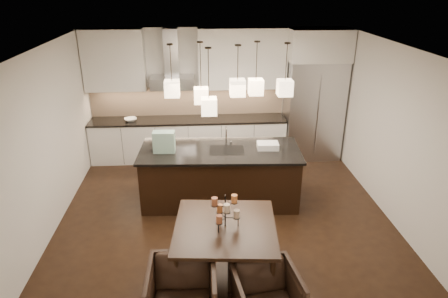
{
  "coord_description": "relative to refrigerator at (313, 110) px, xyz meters",
  "views": [
    {
      "loc": [
        -0.41,
        -5.79,
        3.74
      ],
      "look_at": [
        0.0,
        0.2,
        1.15
      ],
      "focal_mm": 32.0,
      "sensor_mm": 36.0,
      "label": 1
    }
  ],
  "objects": [
    {
      "name": "floor",
      "position": [
        -2.1,
        -2.38,
        -1.08
      ],
      "size": [
        5.5,
        5.5,
        0.02
      ],
      "primitive_type": "cube",
      "color": "black",
      "rests_on": "ground"
    },
    {
      "name": "ceiling",
      "position": [
        -2.1,
        -2.38,
        1.73
      ],
      "size": [
        5.5,
        5.5,
        0.02
      ],
      "primitive_type": "cube",
      "color": "white",
      "rests_on": "wall_back"
    },
    {
      "name": "wall_back",
      "position": [
        -2.1,
        0.38,
        0.32
      ],
      "size": [
        5.5,
        0.02,
        2.8
      ],
      "primitive_type": "cube",
      "color": "silver",
      "rests_on": "ground"
    },
    {
      "name": "wall_front",
      "position": [
        -2.1,
        -5.14,
        0.32
      ],
      "size": [
        5.5,
        0.02,
        2.8
      ],
      "primitive_type": "cube",
      "color": "silver",
      "rests_on": "ground"
    },
    {
      "name": "wall_left",
      "position": [
        -4.86,
        -2.38,
        0.32
      ],
      "size": [
        0.02,
        5.5,
        2.8
      ],
      "primitive_type": "cube",
      "color": "silver",
      "rests_on": "ground"
    },
    {
      "name": "wall_right",
      "position": [
        0.66,
        -2.38,
        0.32
      ],
      "size": [
        0.02,
        5.5,
        2.8
      ],
      "primitive_type": "cube",
      "color": "silver",
      "rests_on": "ground"
    },
    {
      "name": "refrigerator",
      "position": [
        0.0,
        0.0,
        0.0
      ],
      "size": [
        1.2,
        0.72,
        2.15
      ],
      "primitive_type": "cube",
      "color": "#B7B7BA",
      "rests_on": "floor"
    },
    {
      "name": "fridge_panel",
      "position": [
        0.0,
        0.0,
        1.4
      ],
      "size": [
        1.26,
        0.72,
        0.65
      ],
      "primitive_type": "cube",
      "color": "silver",
      "rests_on": "refrigerator"
    },
    {
      "name": "lower_cabinets",
      "position": [
        -2.73,
        0.05,
        -0.64
      ],
      "size": [
        4.21,
        0.62,
        0.88
      ],
      "primitive_type": "cube",
      "color": "silver",
      "rests_on": "floor"
    },
    {
      "name": "countertop",
      "position": [
        -2.73,
        0.05,
        -0.17
      ],
      "size": [
        4.21,
        0.66,
        0.04
      ],
      "primitive_type": "cube",
      "color": "black",
      "rests_on": "lower_cabinets"
    },
    {
      "name": "backsplash",
      "position": [
        -2.73,
        0.35,
        0.16
      ],
      "size": [
        4.21,
        0.02,
        0.63
      ],
      "primitive_type": "cube",
      "color": "tan",
      "rests_on": "countertop"
    },
    {
      "name": "upper_cab_left",
      "position": [
        -4.2,
        0.19,
        1.1
      ],
      "size": [
        1.25,
        0.35,
        1.25
      ],
      "primitive_type": "cube",
      "color": "silver",
      "rests_on": "wall_back"
    },
    {
      "name": "upper_cab_right",
      "position": [
        -1.55,
        0.19,
        1.1
      ],
      "size": [
        1.85,
        0.35,
        1.25
      ],
      "primitive_type": "cube",
      "color": "silver",
      "rests_on": "wall_back"
    },
    {
      "name": "hood_canopy",
      "position": [
        -3.03,
        0.1,
        0.65
      ],
      "size": [
        0.9,
        0.52,
        0.24
      ],
      "primitive_type": "cube",
      "color": "#B7B7BA",
      "rests_on": "wall_back"
    },
    {
      "name": "hood_chimney",
      "position": [
        -3.03,
        0.21,
        1.24
      ],
      "size": [
        0.3,
        0.28,
        0.96
      ],
      "primitive_type": "cube",
      "color": "#B7B7BA",
      "rests_on": "hood_canopy"
    },
    {
      "name": "fruit_bowl",
      "position": [
        -3.95,
        0.0,
        -0.12
      ],
      "size": [
        0.33,
        0.33,
        0.06
      ],
      "primitive_type": "imported",
      "rotation": [
        0.0,
        0.0,
        0.31
      ],
      "color": "silver",
      "rests_on": "countertop"
    },
    {
      "name": "island_body",
      "position": [
        -2.15,
        -1.84,
        -0.6
      ],
      "size": [
        2.75,
        1.22,
        0.95
      ],
      "primitive_type": "cube",
      "rotation": [
        0.0,
        0.0,
        -0.05
      ],
      "color": "black",
      "rests_on": "floor"
    },
    {
      "name": "island_top",
      "position": [
        -2.15,
        -1.84,
        -0.11
      ],
      "size": [
        2.84,
        1.31,
        0.04
      ],
      "primitive_type": "cube",
      "rotation": [
        0.0,
        0.0,
        -0.05
      ],
      "color": "black",
      "rests_on": "island_body"
    },
    {
      "name": "faucet",
      "position": [
        -2.03,
        -1.74,
        0.12
      ],
      "size": [
        0.12,
        0.26,
        0.41
      ],
      "primitive_type": null,
      "rotation": [
        0.0,
        0.0,
        -0.05
      ],
      "color": "silver",
      "rests_on": "island_top"
    },
    {
      "name": "tote_bag",
      "position": [
        -3.1,
        -1.86,
        0.1
      ],
      "size": [
        0.38,
        0.21,
        0.37
      ],
      "primitive_type": "cube",
      "rotation": [
        0.0,
        0.0,
        -0.05
      ],
      "color": "#216B51",
      "rests_on": "island_top"
    },
    {
      "name": "food_container",
      "position": [
        -1.31,
        -1.84,
        -0.03
      ],
      "size": [
        0.38,
        0.28,
        0.11
      ],
      "primitive_type": "cube",
      "rotation": [
        0.0,
        0.0,
        -0.05
      ],
      "color": "silver",
      "rests_on": "island_top"
    },
    {
      "name": "dining_table",
      "position": [
        -2.2,
        -3.84,
        -0.68
      ],
      "size": [
        1.41,
        1.41,
        0.78
      ],
      "primitive_type": null,
      "rotation": [
        0.0,
        0.0,
        -0.09
      ],
      "color": "black",
      "rests_on": "floor"
    },
    {
      "name": "candelabra",
      "position": [
        -2.2,
        -3.84,
        -0.06
      ],
      "size": [
        0.41,
        0.41,
        0.46
      ],
      "primitive_type": null,
      "rotation": [
        0.0,
        0.0,
        -0.09
      ],
      "color": "black",
      "rests_on": "dining_table"
    },
    {
      "name": "candle_a",
      "position": [
        -2.05,
        -3.85,
        -0.11
      ],
      "size": [
        0.09,
        0.09,
        0.1
      ],
      "primitive_type": "cylinder",
      "rotation": [
        0.0,
        0.0,
        -0.09
      ],
      "color": "beige",
      "rests_on": "candelabra"
    },
    {
      "name": "candle_b",
      "position": [
        -2.26,
        -3.71,
        -0.11
      ],
      "size": [
        0.09,
        0.09,
        0.1
      ],
      "primitive_type": "cylinder",
      "rotation": [
        0.0,
        0.0,
        -0.09
      ],
      "color": "#D87A3E",
      "rests_on": "candelabra"
    },
    {
      "name": "candle_c",
      "position": [
        -2.28,
        -3.96,
        -0.11
      ],
      "size": [
        0.09,
        0.09,
        0.1
      ],
      "primitive_type": "cylinder",
      "rotation": [
        0.0,
        0.0,
        -0.09
      ],
      "color": "#A65939",
      "rests_on": "candelabra"
    },
    {
      "name": "candle_d",
      "position": [
        -2.08,
        -3.76,
        0.06
      ],
      "size": [
        0.09,
        0.09,
        0.1
      ],
      "primitive_type": "cylinder",
      "rotation": [
        0.0,
        0.0,
        -0.09
      ],
      "color": "#D87A3E",
      "rests_on": "candelabra"
    },
    {
      "name": "candle_e",
      "position": [
        -2.33,
        -3.81,
        0.06
      ],
      "size": [
        0.09,
        0.09,
        0.1
      ],
      "primitive_type": "cylinder",
      "rotation": [
        0.0,
        0.0,
        -0.09
      ],
      "color": "#A65939",
      "rests_on": "candelabra"
    },
    {
      "name": "candle_f",
      "position": [
        -2.19,
        -3.98,
        0.06
      ],
      "size": [
        0.09,
        0.09,
        0.1
      ],
      "primitive_type": "cylinder",
      "rotation": [
        0.0,
        0.0,
        -0.09
      ],
      "color": "beige",
      "rests_on": "candelabra"
    },
    {
      "name": "armchair_left",
      "position": [
        -2.75,
        -4.58,
        -0.71
      ],
      "size": [
        0.8,
        0.82,
        0.74
      ],
      "primitive_type": "imported",
      "rotation": [
        0.0,
        0.0,
        -0.01
      ],
      "color": "black",
      "rests_on": "floor"
    },
    {
      "name": "armchair_right",
      "position": [
        -1.79,
        -4.66,
        -0.73
      ],
      "size": [
        0.84,
        0.85,
        0.69
      ],
      "primitive_type": "imported",
      "rotation": [
        0.0,
        0.0,
        0.14
      ],
      "color": "black",
      "rests_on": "floor"
    },
    {
      "name": "pendant_a",
      "position": [
        -2.92,
        -1.85,
        1.02
      ],
      "size": [
        0.24,
        0.24,
        0.26
      ],
      "primitive_type": "cube",
      "color": "#FCDBAD",
      "rests_on": "ceiling"
    },
    {
      "name": "pendant_b",
      "position": [
        -2.45,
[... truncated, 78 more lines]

